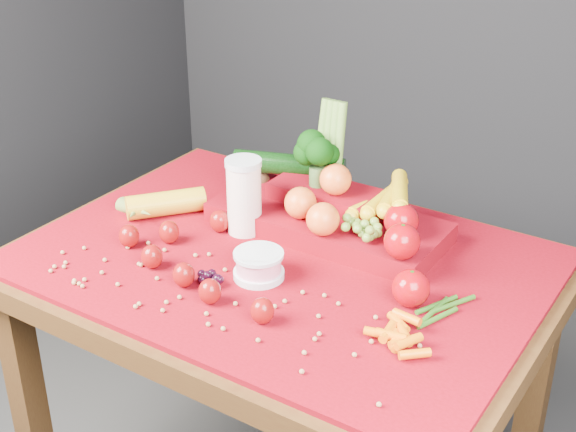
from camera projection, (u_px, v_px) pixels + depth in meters
The scene contains 12 objects.
table at pixel (283, 300), 1.72m from camera, with size 1.10×0.80×0.75m.
red_cloth at pixel (283, 260), 1.68m from camera, with size 1.05×0.75×0.01m, color maroon.
milk_glass at pixel (244, 194), 1.74m from camera, with size 0.08×0.08×0.17m.
yogurt_bowl at pixel (259, 264), 1.59m from camera, with size 0.10×0.10×0.06m.
strawberry_scatter at pixel (188, 257), 1.62m from camera, with size 0.44×0.28×0.05m.
dark_grape_cluster at pixel (207, 279), 1.57m from camera, with size 0.06×0.05×0.03m, color black, non-canonical shape.
soybean_scatter at pixel (225, 299), 1.52m from camera, with size 0.84×0.24×0.01m, color #AD7B4A, non-canonical shape.
corn_ear at pixel (145, 208), 1.83m from camera, with size 0.25×0.26×0.06m.
potato at pixel (249, 179), 1.94m from camera, with size 0.11×0.08×0.08m, color #4F321C.
baby_carrot_pile at pixel (411, 336), 1.40m from camera, with size 0.17×0.17×0.03m, color orange, non-canonical shape.
green_bean_pile at pixel (444, 310), 1.49m from camera, with size 0.14×0.12×0.01m, color #275613, non-canonical shape.
produce_mound at pixel (336, 208), 1.75m from camera, with size 0.61×0.37×0.27m.
Camera 1 is at (0.80, -1.21, 1.60)m, focal length 50.00 mm.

